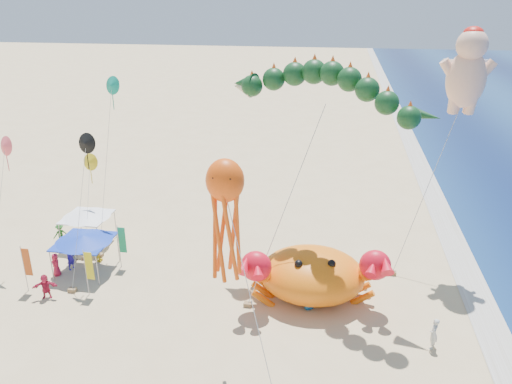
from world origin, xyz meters
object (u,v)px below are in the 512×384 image
cherub_kite (468,69)px  canopy_blue (84,239)px  canopy_white (87,214)px  octopus_kite (226,211)px  crab_inflatable (312,274)px  dragon_kite (323,94)px

cherub_kite → canopy_blue: size_ratio=4.20×
canopy_blue → canopy_white: bearing=114.5°
canopy_white → canopy_blue: bearing=-65.5°
octopus_kite → canopy_white: size_ratio=3.14×
crab_inflatable → cherub_kite: size_ratio=0.55×
canopy_blue → dragon_kite: bearing=5.9°
crab_inflatable → cherub_kite: (8.79, 6.55, 11.70)m
crab_inflatable → canopy_blue: (-15.39, 0.73, 0.73)m
canopy_blue → canopy_white: 4.14m
crab_inflatable → dragon_kite: dragon_kite is taller
dragon_kite → canopy_blue: bearing=-174.1°
dragon_kite → canopy_white: (-17.17, 2.17, -9.90)m
cherub_kite → crab_inflatable: bearing=-143.3°
cherub_kite → canopy_white: size_ratio=4.53×
octopus_kite → canopy_white: octopus_kite is taller
crab_inflatable → canopy_white: bearing=165.3°
canopy_blue → octopus_kite: bearing=-32.7°
octopus_kite → canopy_white: 18.50m
dragon_kite → canopy_blue: size_ratio=3.61×
crab_inflatable → octopus_kite: 10.33m
dragon_kite → octopus_kite: size_ratio=1.24×
octopus_kite → canopy_blue: 15.13m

